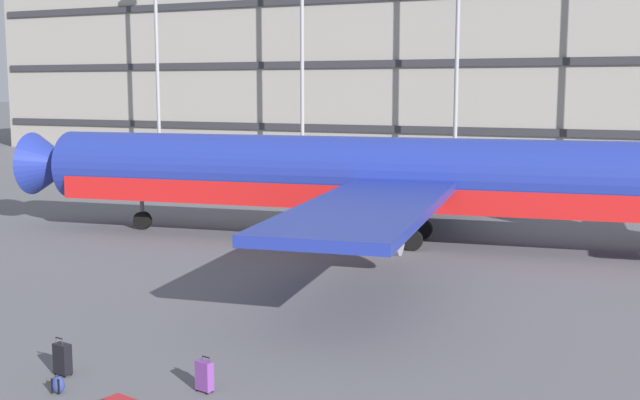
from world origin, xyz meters
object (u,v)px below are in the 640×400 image
Objects in this scene: suitcase_black at (204,376)px; suitcase_scuffed at (62,359)px; airliner at (399,178)px; backpack_teal at (58,385)px.

suitcase_scuffed reaches higher than suitcase_black.
airliner is 81.87× the size of backpack_teal.
suitcase_scuffed is 2.07× the size of backpack_teal.
airliner is 19.86m from suitcase_scuffed.
airliner is 20.78m from backpack_teal.
suitcase_black is at bearing 25.24° from backpack_teal.
backpack_teal is at bearing -53.34° from suitcase_scuffed.
suitcase_black is at bearing -85.36° from airliner.
airliner is 39.50× the size of suitcase_scuffed.
suitcase_black is 0.86× the size of suitcase_scuffed.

